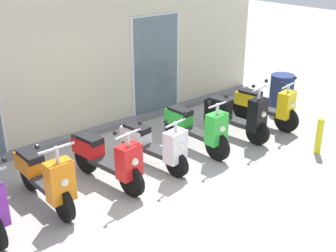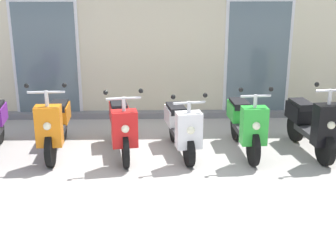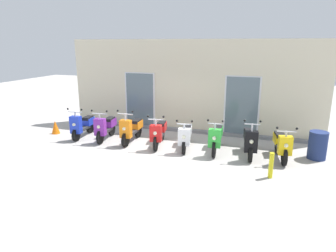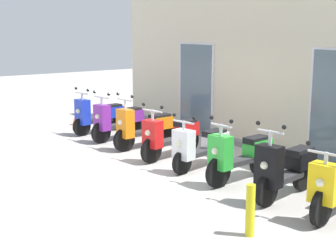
{
  "view_description": "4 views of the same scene",
  "coord_description": "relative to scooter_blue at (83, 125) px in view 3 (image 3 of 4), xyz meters",
  "views": [
    {
      "loc": [
        -3.76,
        -4.82,
        3.77
      ],
      "look_at": [
        0.61,
        0.58,
        0.83
      ],
      "focal_mm": 47.23,
      "sensor_mm": 36.0,
      "label": 1
    },
    {
      "loc": [
        0.07,
        -6.31,
        2.85
      ],
      "look_at": [
        0.25,
        0.64,
        0.51
      ],
      "focal_mm": 50.2,
      "sensor_mm": 36.0,
      "label": 2
    },
    {
      "loc": [
        3.04,
        -8.65,
        3.46
      ],
      "look_at": [
        -0.04,
        0.44,
        0.84
      ],
      "focal_mm": 32.58,
      "sensor_mm": 36.0,
      "label": 3
    },
    {
      "loc": [
        7.34,
        -5.16,
        2.67
      ],
      "look_at": [
        -0.47,
        0.72,
        0.69
      ],
      "focal_mm": 52.1,
      "sensor_mm": 36.0,
      "label": 4
    }
  ],
  "objects": [
    {
      "name": "scooter_red",
      "position": [
        3.08,
        -0.01,
        0.02
      ],
      "size": [
        0.64,
        1.66,
        1.2
      ],
      "color": "black",
      "rests_on": "ground_plane"
    },
    {
      "name": "ground_plane",
      "position": [
        3.57,
        -0.81,
        -0.47
      ],
      "size": [
        40.0,
        40.0,
        0.0
      ],
      "primitive_type": "plane",
      "color": "#A8A39E"
    },
    {
      "name": "scooter_yellow",
      "position": [
        7.06,
        -0.02,
        0.0
      ],
      "size": [
        0.64,
        1.58,
        1.15
      ],
      "color": "black",
      "rests_on": "ground_plane"
    },
    {
      "name": "storefront_facade",
      "position": [
        3.57,
        2.16,
        1.28
      ],
      "size": [
        10.13,
        0.5,
        3.61
      ],
      "color": "beige",
      "rests_on": "ground_plane"
    },
    {
      "name": "scooter_blue",
      "position": [
        0.0,
        0.0,
        0.0
      ],
      "size": [
        0.61,
        1.55,
        1.21
      ],
      "color": "black",
      "rests_on": "ground_plane"
    },
    {
      "name": "scooter_orange",
      "position": [
        2.01,
        0.04,
        0.02
      ],
      "size": [
        0.61,
        1.65,
        1.28
      ],
      "color": "black",
      "rests_on": "ground_plane"
    },
    {
      "name": "scooter_green",
      "position": [
        5.06,
        0.01,
        0.02
      ],
      "size": [
        0.52,
        1.66,
        1.21
      ],
      "color": "black",
      "rests_on": "ground_plane"
    },
    {
      "name": "scooter_white",
      "position": [
        4.04,
        -0.02,
        -0.02
      ],
      "size": [
        0.62,
        1.53,
        1.12
      ],
      "color": "black",
      "rests_on": "ground_plane"
    },
    {
      "name": "scooter_black",
      "position": [
        6.12,
        -0.06,
        0.03
      ],
      "size": [
        0.57,
        1.57,
        1.29
      ],
      "color": "black",
      "rests_on": "ground_plane"
    },
    {
      "name": "trash_bin",
      "position": [
        8.12,
        0.38,
        -0.04
      ],
      "size": [
        0.55,
        0.55,
        0.86
      ],
      "primitive_type": "cylinder",
      "color": "navy",
      "rests_on": "ground_plane"
    },
    {
      "name": "scooter_purple",
      "position": [
        1.0,
        -0.03,
        0.03
      ],
      "size": [
        0.62,
        1.55,
        1.22
      ],
      "color": "black",
      "rests_on": "ground_plane"
    },
    {
      "name": "curb_bollard",
      "position": [
        6.79,
        -1.54,
        -0.12
      ],
      "size": [
        0.12,
        0.12,
        0.7
      ],
      "primitive_type": "cylinder",
      "color": "yellow",
      "rests_on": "ground_plane"
    },
    {
      "name": "traffic_cone",
      "position": [
        -1.3,
        0.06,
        -0.21
      ],
      "size": [
        0.32,
        0.32,
        0.52
      ],
      "primitive_type": "cone",
      "color": "orange",
      "rests_on": "ground_plane"
    }
  ]
}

